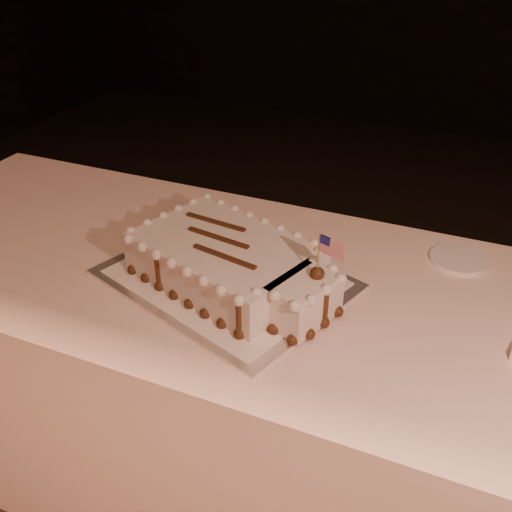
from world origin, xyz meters
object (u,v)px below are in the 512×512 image
at_px(banquet_table, 287,399).
at_px(side_plate, 459,259).
at_px(sheet_cake, 234,264).
at_px(cake_board, 225,279).

height_order(banquet_table, side_plate, side_plate).
relative_size(banquet_table, sheet_cake, 4.40).
relative_size(cake_board, sheet_cake, 1.01).
relative_size(banquet_table, cake_board, 4.37).
relative_size(banquet_table, side_plate, 16.45).
bearing_deg(sheet_cake, side_plate, 33.59).
distance_m(cake_board, side_plate, 0.60).
bearing_deg(banquet_table, cake_board, -166.81).
bearing_deg(sheet_cake, banquet_table, 19.64).
distance_m(banquet_table, sheet_cake, 0.46).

